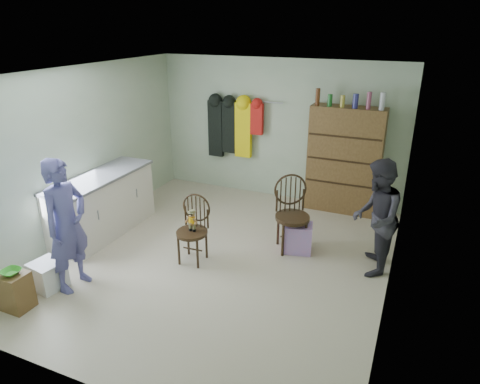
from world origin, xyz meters
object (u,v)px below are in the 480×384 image
at_px(chair_far, 292,211).
at_px(dresser, 344,160).
at_px(chair_front, 193,225).
at_px(counter, 103,204).

xyz_separation_m(chair_far, dresser, (0.41, 1.62, 0.33)).
bearing_deg(dresser, chair_front, -121.58).
relative_size(counter, chair_far, 1.71).
xyz_separation_m(chair_front, chair_far, (1.11, 0.85, 0.06)).
bearing_deg(counter, chair_far, 13.60).
bearing_deg(counter, chair_front, -6.01).
relative_size(counter, chair_front, 1.98).
height_order(chair_front, dresser, dresser).
xyz_separation_m(counter, chair_far, (2.79, 0.67, 0.11)).
relative_size(chair_front, dresser, 0.45).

